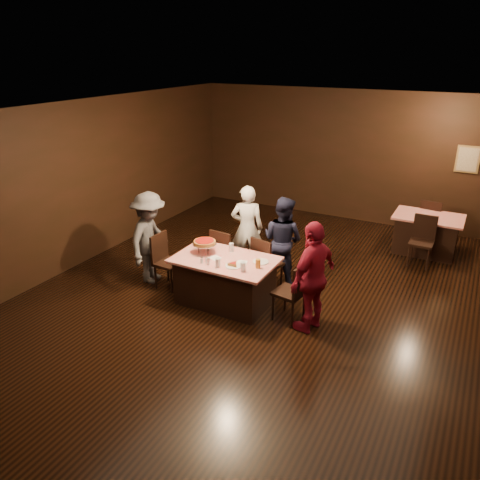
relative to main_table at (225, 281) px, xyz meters
The scene contains 23 objects.
room 1.94m from the main_table, ahead, with size 10.00×10.04×3.02m.
main_table is the anchor object (origin of this frame).
back_table 4.44m from the main_table, 54.86° to the left, with size 1.30×0.90×0.77m, color red.
chair_far_left 0.85m from the main_table, 118.07° to the left, with size 0.42×0.42×0.95m, color black.
chair_far_right 0.85m from the main_table, 61.93° to the left, with size 0.42×0.42×0.95m, color black.
chair_end_left 1.10m from the main_table, behind, with size 0.42×0.42×0.95m, color black.
chair_end_right 1.10m from the main_table, ahead, with size 0.42×0.42×0.95m, color black.
chair_back_near 3.89m from the main_table, 48.91° to the left, with size 0.42×0.42×0.95m, color black.
chair_back_far 4.95m from the main_table, 58.86° to the left, with size 0.42×0.42×0.95m, color black.
diner_white_jacket 1.38m from the main_table, 101.78° to the left, with size 0.58×0.38×1.60m, color white.
diner_navy_hoodie 1.30m from the main_table, 66.24° to the left, with size 0.75×0.58×1.54m, color #191B33.
diner_grey_knit 1.58m from the main_table, behind, with size 1.05×0.60×1.62m, color #505055.
diner_red_shirt 1.55m from the main_table, ahead, with size 0.98×0.41×1.67m, color maroon.
pizza_stand 0.70m from the main_table, behind, with size 0.38×0.38×0.22m.
plate_with_slice 0.51m from the main_table, 35.75° to the right, with size 0.25×0.25×0.06m.
plate_empty 0.69m from the main_table, 15.26° to the left, with size 0.25×0.25×0.01m, color white.
glass_front_left 0.55m from the main_table, 80.54° to the right, with size 0.08×0.08×0.14m, color silver.
glass_front_right 0.69m from the main_table, 29.05° to the right, with size 0.08×0.08×0.14m, color silver.
glass_amber 0.75m from the main_table, ahead, with size 0.08×0.08×0.14m, color #BF7F26.
glass_back 0.55m from the main_table, 99.46° to the left, with size 0.08×0.08×0.14m, color silver.
condiments 0.55m from the main_table, 122.43° to the right, with size 0.17×0.10×0.09m.
napkin_center 0.49m from the main_table, ahead, with size 0.16×0.16×0.01m, color white.
napkin_left 0.42m from the main_table, 161.57° to the right, with size 0.16×0.16×0.01m, color white.
Camera 1 is at (2.51, -5.68, 3.84)m, focal length 35.00 mm.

